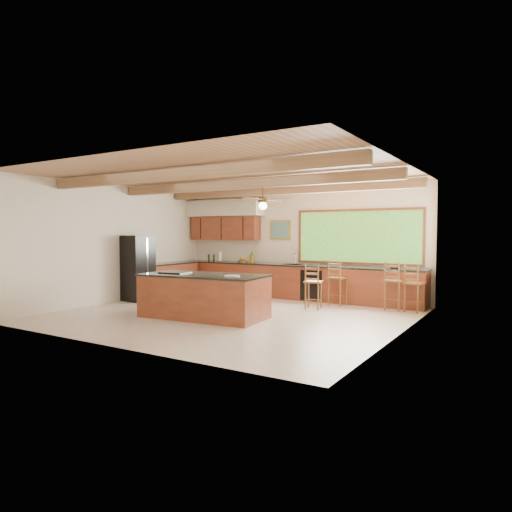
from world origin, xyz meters
The scene contains 9 objects.
ground centered at (0.00, 0.00, 0.00)m, with size 7.20×7.20×0.00m, color beige.
room_shell centered at (-0.17, 0.65, 2.21)m, with size 7.27×6.54×3.02m.
counter_run centered at (-0.82, 2.52, 0.46)m, with size 7.12×3.10×1.27m.
island centered at (-0.30, -0.56, 0.46)m, with size 2.71×1.45×0.93m.
refrigerator centered at (-3.22, 0.40, 0.85)m, with size 0.73×0.71×1.70m.
bar_stool_a centered at (1.21, 1.54, 0.62)m, with size 0.44×0.44×1.05m.
bar_stool_b centered at (1.47, 2.39, 0.66)m, with size 0.44×0.44×1.11m.
bar_stool_c centered at (2.84, 2.39, 0.67)m, with size 0.41×0.41×1.12m.
bar_stool_d centered at (3.30, 2.37, 0.64)m, with size 0.47×0.47×1.07m.
Camera 1 is at (5.58, -8.06, 1.79)m, focal length 32.00 mm.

